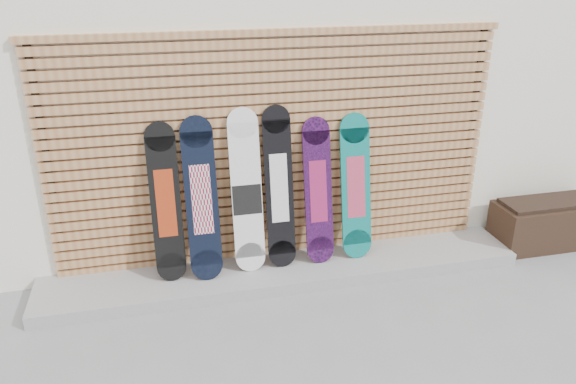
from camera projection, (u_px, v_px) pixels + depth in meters
name	position (u px, v px, depth m)	size (l,w,h in m)	color
ground	(319.00, 313.00, 4.88)	(80.00, 80.00, 0.00)	gray
building	(283.00, 43.00, 7.42)	(12.00, 5.00, 3.60)	white
concrete_step	(285.00, 270.00, 5.44)	(4.60, 0.70, 0.12)	gray
slat_wall	(277.00, 148.00, 5.25)	(4.26, 0.08, 2.29)	#AF7649
planter_box	(547.00, 223.00, 5.96)	(1.14, 0.48, 0.51)	black
snowboard_0	(166.00, 203.00, 5.00)	(0.27, 0.31, 1.44)	black
snowboard_1	(202.00, 199.00, 5.04)	(0.29, 0.38, 1.47)	black
snowboard_2	(247.00, 193.00, 5.15)	(0.28, 0.31, 1.52)	white
snowboard_3	(279.00, 188.00, 5.21)	(0.26, 0.30, 1.52)	black
snowboard_4	(318.00, 191.00, 5.31)	(0.27, 0.32, 1.39)	black
snowboard_5	(356.00, 187.00, 5.40)	(0.29, 0.31, 1.40)	#0B6F6A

